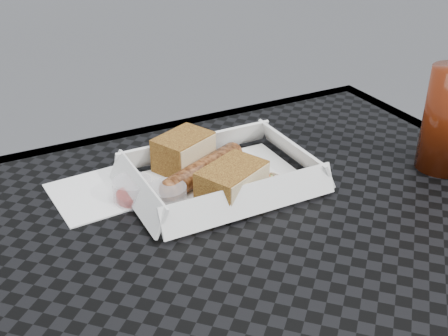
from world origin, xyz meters
The scene contains 9 objects.
patio_table centered at (0.00, 0.00, 0.67)m, with size 0.80×0.80×0.74m.
food_tray centered at (0.00, 0.17, 0.75)m, with size 0.22×0.15×0.00m, color white.
bratwurst centered at (-0.02, 0.19, 0.76)m, with size 0.15×0.08×0.03m.
bread_near centered at (-0.03, 0.24, 0.77)m, with size 0.08×0.06×0.05m, color olive.
bread_far centered at (0.00, 0.13, 0.77)m, with size 0.09×0.06×0.04m, color olive.
veg_garnish centered at (0.06, 0.14, 0.75)m, with size 0.03×0.03×0.00m.
napkin centered at (-0.15, 0.23, 0.75)m, with size 0.12×0.12×0.00m, color white.
condiment_cup_sauce centered at (-0.12, 0.19, 0.76)m, with size 0.05×0.05×0.03m, color maroon.
condiment_cup_empty centered at (-0.09, 0.15, 0.76)m, with size 0.05×0.05×0.03m, color silver.
Camera 1 is at (-0.30, -0.41, 1.13)m, focal length 45.00 mm.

